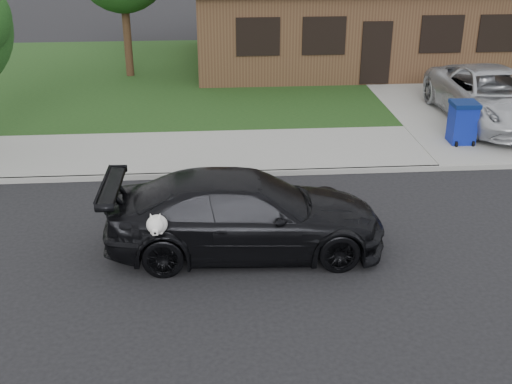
{
  "coord_description": "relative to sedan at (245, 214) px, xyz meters",
  "views": [
    {
      "loc": [
        -1.69,
        -10.32,
        5.79
      ],
      "look_at": [
        -0.9,
        0.12,
        1.1
      ],
      "focal_mm": 45.0,
      "sensor_mm": 36.0,
      "label": 1
    }
  ],
  "objects": [
    {
      "name": "curb",
      "position": [
        1.1,
        3.49,
        -0.67
      ],
      "size": [
        60.0,
        0.12,
        0.12
      ],
      "primitive_type": "cube",
      "color": "gray",
      "rests_on": "ground"
    },
    {
      "name": "sidewalk",
      "position": [
        1.1,
        4.99,
        -0.67
      ],
      "size": [
        60.0,
        3.0,
        0.12
      ],
      "primitive_type": "cube",
      "color": "gray",
      "rests_on": "ground"
    },
    {
      "name": "minivan",
      "position": [
        7.38,
        6.67,
        0.15
      ],
      "size": [
        2.48,
        5.33,
        1.48
      ],
      "primitive_type": "imported",
      "rotation": [
        0.0,
        0.0,
        0.01
      ],
      "color": "silver",
      "rests_on": "driveway"
    },
    {
      "name": "sedan",
      "position": [
        0.0,
        0.0,
        0.0
      ],
      "size": [
        5.05,
        2.45,
        1.45
      ],
      "rotation": [
        0.0,
        0.0,
        1.55
      ],
      "color": "black",
      "rests_on": "ground"
    },
    {
      "name": "ground",
      "position": [
        1.1,
        -0.01,
        -0.73
      ],
      "size": [
        120.0,
        120.0,
        0.0
      ],
      "primitive_type": "plane",
      "color": "black",
      "rests_on": "ground"
    },
    {
      "name": "lawn",
      "position": [
        1.1,
        12.99,
        -0.66
      ],
      "size": [
        60.0,
        13.0,
        0.13
      ],
      "primitive_type": "cube",
      "color": "#193814",
      "rests_on": "ground"
    },
    {
      "name": "house",
      "position": [
        5.1,
        14.98,
        1.41
      ],
      "size": [
        12.6,
        8.6,
        4.65
      ],
      "color": "#422B1C",
      "rests_on": "ground"
    },
    {
      "name": "recycling_bin",
      "position": [
        5.92,
        5.01,
        -0.05
      ],
      "size": [
        0.69,
        0.73,
        1.1
      ],
      "rotation": [
        0.0,
        0.0,
        -0.04
      ],
      "color": "navy",
      "rests_on": "sidewalk"
    },
    {
      "name": "driveway",
      "position": [
        7.1,
        9.99,
        -0.66
      ],
      "size": [
        4.5,
        13.0,
        0.14
      ],
      "primitive_type": "cube",
      "color": "gray",
      "rests_on": "ground"
    }
  ]
}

